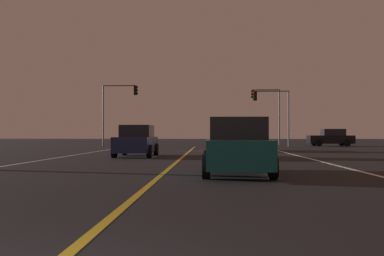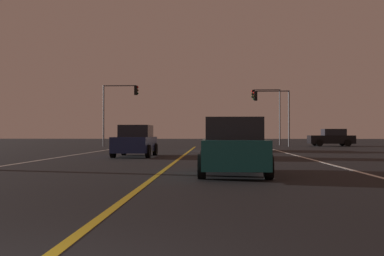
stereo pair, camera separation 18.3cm
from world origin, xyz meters
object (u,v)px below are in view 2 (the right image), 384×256
Objects in this scene: car_lead_same_lane at (233,147)px; car_oncoming at (135,141)px; traffic_light_far_right at (267,104)px; car_ahead_far at (222,139)px; traffic_light_near_right at (271,105)px; car_crossing_side at (332,138)px; traffic_light_near_left at (120,101)px.

car_oncoming is at bearing 25.36° from car_lead_same_lane.
traffic_light_far_right reaches higher than car_lead_same_lane.
traffic_light_near_right reaches higher than car_ahead_far.
car_crossing_side is at bearing -43.27° from car_ahead_far.
traffic_light_far_right is (-5.91, 3.49, 3.60)m from car_crossing_side.
car_oncoming is 1.00× the size of car_lead_same_lane.
traffic_light_far_right reaches higher than car_ahead_far.
car_ahead_far is 16.44m from traffic_light_far_right.
traffic_light_near_right is 0.90× the size of traffic_light_near_left.
traffic_light_far_right reaches higher than car_crossing_side.
car_oncoming is at bearing 61.23° from traffic_light_near_right.
traffic_light_far_right is at bearing -30.58° from car_crossing_side.
traffic_light_near_right reaches higher than car_oncoming.
car_oncoming is at bearing 66.75° from traffic_light_far_right.
car_ahead_far and car_crossing_side have the same top height.
traffic_light_near_left reaches higher than car_ahead_far.
traffic_light_far_right reaches higher than car_oncoming.
traffic_light_near_left reaches higher than car_crossing_side.
car_ahead_far is at bearing 71.41° from traffic_light_far_right.
traffic_light_near_left is at bearing -165.03° from car_oncoming.
car_crossing_side is at bearing 5.55° from traffic_light_near_left.
traffic_light_far_right is at bearing 20.48° from traffic_light_near_left.
car_lead_same_lane is 28.45m from traffic_light_near_right.
traffic_light_near_left reaches higher than traffic_light_near_right.
car_crossing_side is 0.72× the size of traffic_light_far_right.
car_oncoming is (-15.90, -19.75, 0.00)m from car_crossing_side.
car_ahead_far is 14.12m from traffic_light_near_left.
car_crossing_side is 7.20m from traffic_light_near_right.
traffic_light_near_left reaches higher than car_oncoming.
car_lead_same_lane is (4.78, -10.09, 0.00)m from car_oncoming.
car_lead_same_lane is 0.72× the size of traffic_light_far_right.
traffic_light_near_right is (4.96, 27.83, 3.15)m from car_lead_same_lane.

